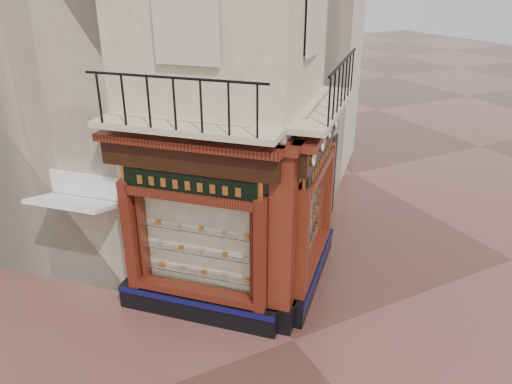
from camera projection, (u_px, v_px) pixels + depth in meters
ground at (293, 340)px, 9.95m from camera, size 80.00×80.00×0.00m
main_building at (173, 2)px, 12.46m from camera, size 11.31×11.31×12.00m
neighbour_left at (58, 19)px, 13.64m from camera, size 11.31×11.31×11.00m
neighbour_right at (223, 12)px, 15.71m from camera, size 11.31×11.31×11.00m
shopfront_left at (194, 235)px, 9.82m from camera, size 2.86×2.86×3.98m
shopfront_right at (313, 206)px, 11.00m from camera, size 2.86×2.86×3.98m
corner_pilaster at (283, 244)px, 9.56m from camera, size 0.85×0.85×3.98m
balcony at (259, 117)px, 9.42m from camera, size 5.94×2.97×1.03m
clock_a at (313, 158)px, 9.09m from camera, size 0.25×0.25×0.31m
clock_b at (322, 143)px, 9.87m from camera, size 0.29×0.29×0.36m
clock_c at (329, 131)px, 10.55m from camera, size 0.26×0.26×0.32m
clock_d at (336, 121)px, 11.29m from camera, size 0.28×0.28×0.35m
awning at (90, 302)px, 11.10m from camera, size 1.89×1.89×0.33m
signboard_left at (189, 184)px, 9.29m from camera, size 2.09×2.09×0.56m
signboard_right at (320, 159)px, 10.51m from camera, size 2.11×2.11×0.57m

